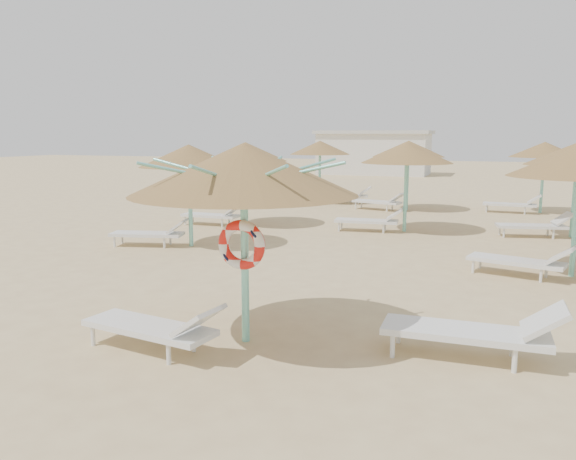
% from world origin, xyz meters
% --- Properties ---
extents(ground, '(120.00, 120.00, 0.00)m').
position_xyz_m(ground, '(0.00, 0.00, 0.00)').
color(ground, '#CEB57E').
rests_on(ground, ground).
extents(main_palapa, '(3.13, 3.13, 2.81)m').
position_xyz_m(main_palapa, '(-0.48, -0.19, 2.44)').
color(main_palapa, '#7AD4C2').
rests_on(main_palapa, ground).
extents(lounger_main_a, '(2.14, 0.92, 0.75)m').
position_xyz_m(lounger_main_a, '(-1.43, -0.99, 0.36)').
color(lounger_main_a, silver).
rests_on(lounger_main_a, ground).
extents(lounger_main_b, '(2.29, 0.74, 0.83)m').
position_xyz_m(lounger_main_b, '(2.64, 0.24, 0.39)').
color(lounger_main_b, silver).
rests_on(lounger_main_b, ground).
extents(palapa_field, '(19.70, 13.90, 2.72)m').
position_xyz_m(palapa_field, '(1.95, 10.29, 2.32)').
color(palapa_field, '#7AD4C2').
rests_on(palapa_field, ground).
extents(service_hut, '(8.40, 4.40, 3.25)m').
position_xyz_m(service_hut, '(-6.00, 35.00, 1.64)').
color(service_hut, silver).
rests_on(service_hut, ground).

